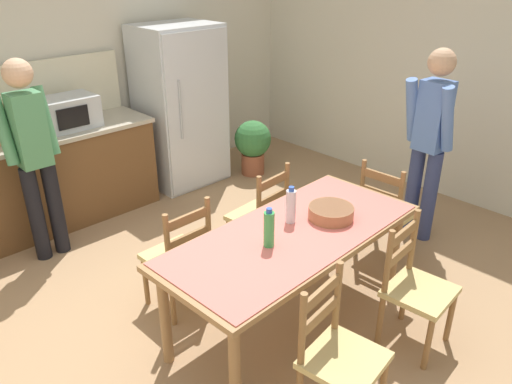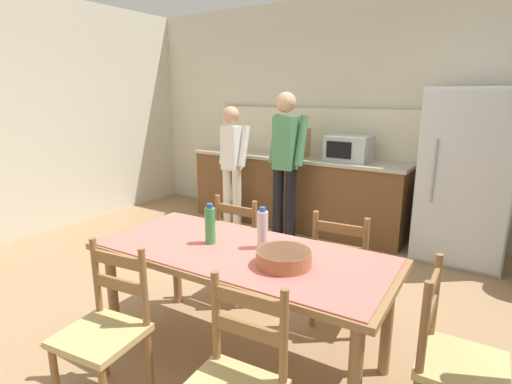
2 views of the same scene
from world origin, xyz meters
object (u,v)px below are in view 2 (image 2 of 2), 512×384
object	(u,v)px
microwave	(349,148)
dining_table	(241,262)
chair_head_end	(454,361)
chair_side_near_left	(105,330)
serving_bowl	(284,257)
person_at_counter	(285,159)
person_at_sink	(232,161)
paper_bag	(299,142)
bottle_near_centre	(210,225)
refrigerator	(466,177)
chair_side_far_right	(343,270)
bottle_off_centre	(263,229)
chair_side_far_left	(245,248)

from	to	relation	value
microwave	dining_table	xyz separation A→B (m)	(0.29, -2.63, -0.41)
chair_head_end	chair_side_near_left	xyz separation A→B (m)	(-1.66, -0.77, 0.00)
serving_bowl	person_at_counter	xyz separation A→B (m)	(-1.20, 2.17, 0.17)
person_at_sink	paper_bag	bearing A→B (deg)	-55.13
person_at_counter	person_at_sink	bearing A→B (deg)	88.62
chair_side_near_left	person_at_sink	xyz separation A→B (m)	(-1.24, 2.86, 0.44)
paper_bag	person_at_sink	world-z (taller)	person_at_sink
microwave	bottle_near_centre	distance (m)	2.65
paper_bag	bottle_near_centre	distance (m)	2.74
person_at_sink	refrigerator	bearing A→B (deg)	-79.67
refrigerator	microwave	distance (m)	1.29
dining_table	chair_side_far_right	xyz separation A→B (m)	(0.41, 0.73, -0.24)
serving_bowl	chair_head_end	distance (m)	0.99
bottle_near_centre	chair_side_near_left	xyz separation A→B (m)	(-0.17, -0.72, -0.44)
chair_side_near_left	refrigerator	bearing A→B (deg)	59.74
bottle_off_centre	person_at_sink	size ratio (longest dim) A/B	0.17
chair_head_end	bottle_near_centre	bearing A→B (deg)	89.73
paper_bag	bottle_near_centre	xyz separation A→B (m)	(0.71, -2.63, -0.23)
refrigerator	paper_bag	world-z (taller)	refrigerator
bottle_near_centre	chair_side_far_left	xyz separation A→B (m)	(-0.22, 0.71, -0.44)
dining_table	serving_bowl	bearing A→B (deg)	-8.70
chair_side_far_left	person_at_sink	world-z (taller)	person_at_sink
dining_table	chair_side_far_left	distance (m)	0.87
serving_bowl	chair_side_far_right	distance (m)	0.87
refrigerator	person_at_sink	size ratio (longest dim) A/B	1.14
refrigerator	dining_table	xyz separation A→B (m)	(-0.98, -2.61, -0.22)
bottle_off_centre	chair_side_far_left	distance (m)	0.92
chair_head_end	chair_side_far_right	bearing A→B (deg)	48.52
dining_table	bottle_off_centre	xyz separation A→B (m)	(0.09, 0.11, 0.21)
chair_side_far_left	paper_bag	bearing A→B (deg)	-77.04
chair_head_end	chair_side_near_left	size ratio (longest dim) A/B	1.00
chair_side_near_left	serving_bowl	bearing A→B (deg)	34.59
bottle_off_centre	chair_side_far_left	xyz separation A→B (m)	(-0.55, 0.59, -0.44)
chair_side_far_right	chair_side_far_left	bearing A→B (deg)	-3.62
paper_bag	serving_bowl	xyz separation A→B (m)	(1.28, -2.68, -0.31)
microwave	bottle_near_centre	world-z (taller)	microwave
microwave	person_at_sink	distance (m)	1.46
refrigerator	person_at_counter	distance (m)	1.91
paper_bag	person_at_counter	world-z (taller)	person_at_counter
person_at_counter	microwave	bearing A→B (deg)	-47.63
microwave	person_at_sink	xyz separation A→B (m)	(-1.36, -0.50, -0.21)
dining_table	microwave	bearing A→B (deg)	96.37
chair_side_far_left	bottle_near_centre	bearing A→B (deg)	105.74
serving_bowl	microwave	bearing A→B (deg)	103.24
bottle_near_centre	person_at_counter	size ratio (longest dim) A/B	0.15
person_at_sink	bottle_near_centre	bearing A→B (deg)	-146.59
chair_head_end	chair_side_far_left	size ratio (longest dim) A/B	1.00
refrigerator	chair_head_end	distance (m)	2.62
refrigerator	bottle_off_centre	xyz separation A→B (m)	(-0.89, -2.51, -0.01)
paper_bag	bottle_off_centre	distance (m)	2.73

